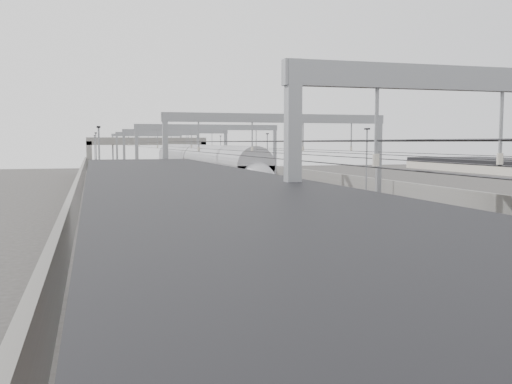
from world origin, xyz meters
TOP-DOWN VIEW (x-y plane):
  - platform_left at (-8.00, 45.00)m, footprint 4.00×120.00m
  - platform_right at (8.00, 45.00)m, footprint 4.00×120.00m
  - tracks at (0.00, 45.00)m, footprint 11.40×140.00m
  - overhead_line at (0.00, 51.62)m, footprint 13.00×140.00m
  - canopy_left at (-8.02, 2.99)m, footprint 4.40×30.00m
  - overbridge at (0.00, 100.00)m, footprint 22.00×2.20m
  - wall_left at (-11.20, 45.00)m, footprint 0.30×120.00m
  - wall_right at (11.20, 45.00)m, footprint 0.30×120.00m
  - train at (1.50, 53.62)m, footprint 2.91×52.96m
  - signal_green at (-5.20, 68.04)m, footprint 0.32×0.32m
  - signal_red_near at (3.20, 63.03)m, footprint 0.32×0.32m
  - signal_red_far at (5.40, 68.60)m, footprint 0.32×0.32m

SIDE VIEW (x-z plane):
  - tracks at x=0.00m, z-range -0.05..0.15m
  - platform_left at x=-8.00m, z-range 0.00..1.00m
  - platform_right at x=8.00m, z-range 0.00..1.00m
  - wall_left at x=-11.20m, z-range 0.00..3.20m
  - wall_right at x=11.20m, z-range 0.00..3.20m
  - train at x=1.50m, z-range -0.05..4.53m
  - signal_green at x=-5.20m, z-range 0.68..4.15m
  - signal_red_near at x=3.20m, z-range 0.68..4.15m
  - signal_red_far at x=5.40m, z-range 0.68..4.15m
  - canopy_left at x=-8.02m, z-range 2.97..7.21m
  - overbridge at x=0.00m, z-range 1.86..8.76m
  - overhead_line at x=0.00m, z-range 2.84..9.44m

